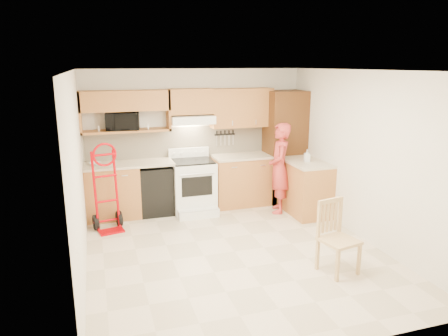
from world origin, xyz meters
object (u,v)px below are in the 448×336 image
range (194,182)px  person (279,168)px  dining_chair (339,238)px  microwave (123,121)px  hand_truck (107,192)px

range → person: 1.54m
range → dining_chair: bearing=-66.2°
microwave → person: size_ratio=0.34×
range → hand_truck: 1.56m
microwave → range: size_ratio=0.50×
person → dining_chair: person is taller
hand_truck → microwave: bearing=53.1°
range → hand_truck: bearing=-163.0°
microwave → range: microwave is taller
microwave → dining_chair: size_ratio=0.59×
microwave → hand_truck: 1.29m
range → person: bearing=-17.5°
hand_truck → dining_chair: 3.56m
microwave → person: microwave is taller
range → person: person is taller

